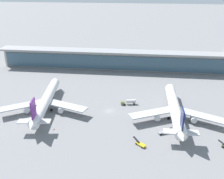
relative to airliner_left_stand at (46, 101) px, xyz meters
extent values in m
plane|color=slate|center=(34.90, 2.64, -5.21)|extent=(1200.00, 1200.00, 0.00)
cylinder|color=white|center=(-0.15, 1.26, 0.02)|extent=(11.76, 52.61, 5.52)
cone|color=white|center=(-3.56, 29.42, 0.02)|extent=(5.96, 5.58, 5.41)
cone|color=white|center=(3.22, -26.63, 0.57)|extent=(5.66, 6.62, 4.97)
cube|color=black|center=(-3.18, 26.29, 0.99)|extent=(4.38, 2.76, 0.67)
cube|color=#B7BABF|center=(-11.38, -4.93, -0.95)|extent=(23.28, 18.03, 0.67)
cube|color=#B7BABF|center=(12.23, -2.08, -0.95)|extent=(24.47, 13.54, 0.67)
cylinder|color=silver|center=(-8.48, -5.14, -2.85)|extent=(3.50, 4.33, 3.04)
cylinder|color=silver|center=(9.46, -2.97, -2.85)|extent=(3.50, 4.33, 3.04)
cube|color=#661E84|center=(2.64, -21.88, 7.06)|extent=(1.46, 6.69, 8.56)
cube|color=#B7BABF|center=(2.76, -22.82, 0.85)|extent=(15.61, 5.98, 0.48)
cylinder|color=black|center=(-2.83, -1.94, -4.55)|extent=(1.29, 1.46, 1.33)
cylinder|color=black|center=(3.21, -1.21, -4.55)|extent=(1.29, 1.46, 1.33)
cylinder|color=black|center=(-2.66, 22.04, -4.55)|extent=(1.29, 1.46, 1.33)
cylinder|color=white|center=(69.49, 0.11, 0.02)|extent=(6.17, 52.39, 5.52)
cone|color=white|center=(69.13, 28.48, 0.02)|extent=(5.47, 5.03, 5.41)
cone|color=white|center=(69.84, -27.98, 0.57)|extent=(5.04, 6.13, 4.97)
cube|color=black|center=(69.17, 25.32, 0.99)|extent=(4.17, 2.33, 0.67)
cube|color=#B7BABF|center=(57.66, -4.84, -0.95)|extent=(23.98, 16.13, 0.67)
cube|color=#B7BABF|center=(81.44, -4.54, -0.95)|extent=(24.10, 15.66, 0.67)
cylinder|color=silver|center=(60.52, -5.36, -2.85)|extent=(3.09, 4.03, 3.04)
cylinder|color=silver|center=(78.59, -5.13, -2.85)|extent=(3.09, 4.03, 3.04)
cube|color=#141E51|center=(69.78, -23.19, 7.06)|extent=(0.75, 6.67, 8.56)
cube|color=#B7BABF|center=(69.79, -24.14, 0.85)|extent=(15.27, 4.38, 0.48)
cylinder|color=black|center=(66.48, -2.78, -4.55)|extent=(1.16, 1.35, 1.33)
cylinder|color=black|center=(72.57, -2.70, -4.55)|extent=(1.16, 1.35, 1.33)
cylinder|color=black|center=(69.23, 21.04, -4.55)|extent=(1.16, 1.35, 1.33)
cube|color=gray|center=(62.93, -16.94, -4.46)|extent=(5.12, 3.60, 0.60)
cube|color=black|center=(65.15, -15.95, -3.38)|extent=(3.98, 2.43, 1.72)
cylinder|color=black|center=(64.13, -15.49, -4.76)|extent=(0.94, 0.62, 0.90)
cylinder|color=black|center=(64.81, -17.01, -4.76)|extent=(0.94, 0.62, 0.90)
cylinder|color=black|center=(61.06, -16.86, -4.76)|extent=(0.94, 0.62, 0.90)
cylinder|color=black|center=(61.74, -18.38, -4.76)|extent=(0.94, 0.62, 0.90)
cube|color=olive|center=(41.45, 11.41, -4.01)|extent=(2.43, 2.74, 1.50)
cylinder|color=silver|center=(46.15, 12.35, -3.31)|extent=(5.90, 3.15, 2.10)
cylinder|color=black|center=(42.59, 10.52, -4.76)|extent=(0.94, 0.45, 0.90)
cylinder|color=black|center=(42.16, 12.68, -4.76)|extent=(0.94, 0.45, 0.90)
cylinder|color=black|center=(48.18, 11.63, -4.76)|extent=(0.94, 0.45, 0.90)
cylinder|color=black|center=(47.75, 13.79, -4.76)|extent=(0.94, 0.45, 0.90)
cube|color=black|center=(87.82, -24.14, -3.38)|extent=(3.81, 2.90, 1.72)
cylinder|color=black|center=(88.00, -25.24, -4.76)|extent=(0.91, 0.72, 0.90)
cylinder|color=black|center=(88.89, -23.85, -4.76)|extent=(0.91, 0.72, 0.90)
cube|color=yellow|center=(52.48, -27.75, -4.46)|extent=(4.77, 4.55, 0.60)
cube|color=black|center=(50.68, -26.13, -3.38)|extent=(3.54, 3.31, 1.72)
cylinder|color=black|center=(50.68, -27.24, -4.76)|extent=(0.86, 0.81, 0.90)
cylinder|color=black|center=(51.78, -26.01, -4.76)|extent=(0.86, 0.81, 0.90)
cylinder|color=black|center=(53.17, -29.49, -4.76)|extent=(0.86, 0.81, 0.90)
cylinder|color=black|center=(54.28, -28.26, -4.76)|extent=(0.86, 0.81, 0.90)
cube|color=#B2ADA3|center=(34.90, 73.82, 1.79)|extent=(188.24, 8.00, 14.00)
cube|color=#3D5B70|center=(34.90, 69.52, 1.09)|extent=(184.48, 0.50, 11.20)
cube|color=gray|center=(34.90, 71.82, 9.39)|extent=(192.01, 12.80, 1.20)
cone|color=orange|center=(10.74, -19.58, -4.86)|extent=(0.44, 0.44, 0.70)
cube|color=black|center=(10.74, -19.58, -5.19)|extent=(0.62, 0.62, 0.04)
camera|label=1|loc=(51.40, -124.78, 63.62)|focal=42.35mm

